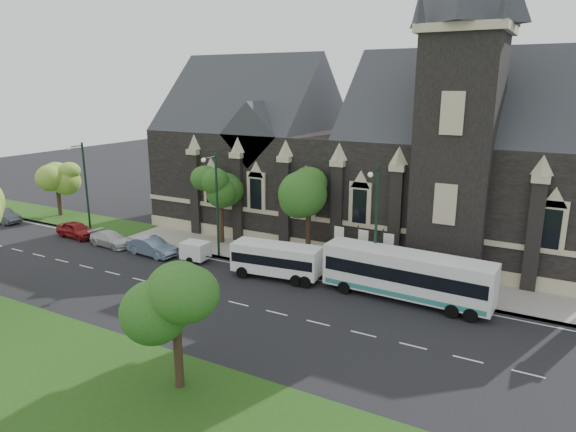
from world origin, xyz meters
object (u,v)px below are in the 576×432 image
Objects in this scene: banner_flag_left at (337,242)px; banner_flag_center at (361,246)px; tree_park_east at (180,299)px; box_trailer at (195,250)px; banner_flag_right at (386,250)px; sedan at (152,247)px; car_far_grey at (3,216)px; car_far_white at (111,239)px; street_lamp_far at (84,182)px; car_far_red at (76,230)px; shuttle_bus at (277,259)px; tree_walk_left at (223,183)px; tree_walk_right at (312,192)px; tree_walk_far at (59,176)px; street_lamp_near at (375,220)px; tour_coach at (406,275)px; street_lamp_mid at (215,199)px.

banner_flag_center is at bearing 0.00° from banner_flag_left.
tree_park_east is 1.98× the size of box_trailer.
banner_flag_right reaches higher than sedan.
sedan reaches higher than car_far_grey.
banner_flag_center is 0.88× the size of car_far_white.
street_lamp_far is 1.99× the size of car_far_red.
box_trailer is (-7.87, -0.04, -0.59)m from shuttle_bus.
banner_flag_center is at bearing -6.89° from tree_walk_left.
banner_flag_left is (3.08, -1.71, -3.43)m from tree_walk_right.
car_far_grey is at bearing 173.76° from shuttle_bus.
sedan is at bearing -88.88° from car_far_red.
tree_walk_far is 8.42m from street_lamp_far.
street_lamp_near is at bearing -48.07° from banner_flag_center.
tree_walk_right is 1.70× the size of car_far_grey.
street_lamp_near is (37.82, -3.08, 0.49)m from tree_walk_far.
tree_walk_far is (-22.03, -0.53, -1.12)m from tree_walk_left.
banner_flag_right reaches higher than box_trailer.
tree_park_east is 1.57× the size of banner_flag_left.
tree_park_east is at bearing -110.58° from tour_coach.
tree_walk_far is 34.20m from banner_flag_left.
tree_park_east is 17.01m from tour_coach.
street_lamp_mid reaches higher than box_trailer.
street_lamp_near is 8.16m from shuttle_bus.
car_far_white is (-8.70, -5.73, -5.07)m from tree_walk_left.
banner_flag_right is at bearing 3.60° from street_lamp_far.
banner_flag_right is at bearing -13.60° from tree_walk_right.
banner_flag_center is 0.88× the size of car_far_red.
banner_flag_left is 7.07m from tour_coach.
tree_walk_far is at bearing 63.40° from car_far_red.
sedan is at bearing 137.64° from tree_park_east.
car_far_red is at bearing -173.41° from street_lamp_mid.
car_far_red is 0.99× the size of car_far_white.
car_far_white is (5.04, -0.33, -0.11)m from car_far_red.
tour_coach is (40.54, -4.05, -2.77)m from tree_walk_far.
banner_flag_center is 0.87× the size of car_far_grey.
street_lamp_near is 1.27× the size of shuttle_bus.
banner_flag_left is at bearing -1.97° from tree_walk_far.
sedan is at bearing -166.59° from banner_flag_center.
tree_walk_left is at bearing 171.98° from banner_flag_left.
banner_flag_center is at bearing -82.08° from car_far_grey.
tree_walk_far is 1.37× the size of car_far_grey.
tree_walk_right is 1.24× the size of tree_walk_far.
tree_park_east is 0.70× the size of street_lamp_far.
tree_walk_far is 36.20m from banner_flag_center.
tree_walk_right is 0.87× the size of street_lamp_near.
tree_walk_left is 14.67m from street_lamp_far.
street_lamp_far is at bearing -176.40° from banner_flag_right.
street_lamp_mid is 1.00× the size of street_lamp_far.
street_lamp_far is at bearing 169.27° from shuttle_bus.
street_lamp_mid is 4.60m from box_trailer.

